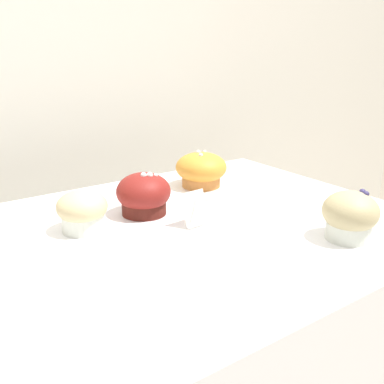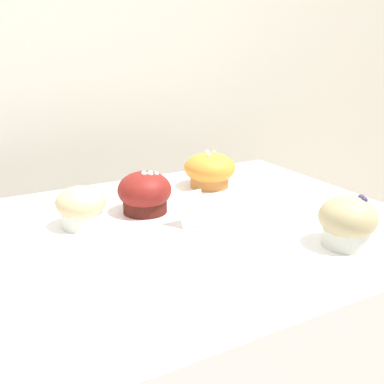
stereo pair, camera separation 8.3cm
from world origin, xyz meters
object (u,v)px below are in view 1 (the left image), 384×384
object	(u,v)px
muffin_back_left	(82,211)
muffin_front_left	(350,216)
muffin_back_right	(144,195)
muffin_front_center	(201,170)

from	to	relation	value
muffin_back_left	muffin_front_left	world-z (taller)	muffin_front_left
muffin_back_left	muffin_back_right	world-z (taller)	muffin_back_right
muffin_front_center	muffin_back_right	bearing A→B (deg)	-157.68
muffin_back_left	muffin_front_left	bearing A→B (deg)	-39.82
muffin_back_left	muffin_back_right	bearing A→B (deg)	4.34
muffin_front_center	muffin_back_left	bearing A→B (deg)	-164.43
muffin_front_center	muffin_front_left	xyz separation A→B (m)	(0.03, -0.37, 0.00)
muffin_front_center	muffin_back_left	distance (m)	0.33
muffin_back_right	muffin_front_left	xyz separation A→B (m)	(0.22, -0.30, 0.00)
muffin_front_center	muffin_front_left	size ratio (longest dim) A/B	1.26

